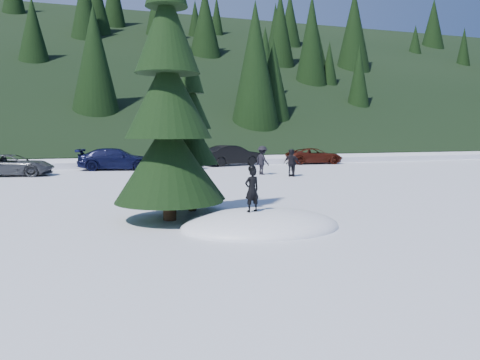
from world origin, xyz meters
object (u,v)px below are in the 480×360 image
object	(u,v)px
spruce_short	(192,147)
car_4	(177,159)
adult_1	(292,163)
car_2	(13,165)
adult_0	(291,163)
adult_2	(262,160)
child_skier	(252,190)
spruce_tall	(168,107)
car_5	(232,155)
car_6	(314,156)
car_3	(116,159)

from	to	relation	value
spruce_short	car_4	xyz separation A→B (m)	(2.84, 17.24, -1.44)
spruce_short	adult_1	size ratio (longest dim) A/B	3.43
car_2	adult_0	bearing A→B (deg)	-97.76
adult_1	adult_2	xyz separation A→B (m)	(-1.15, 1.70, 0.08)
child_skier	car_4	xyz separation A→B (m)	(1.96, 20.61, -0.41)
spruce_tall	car_2	distance (m)	17.77
adult_0	car_5	bearing A→B (deg)	-145.23
spruce_short	adult_0	xyz separation A→B (m)	(8.11, 9.81, -1.32)
spruce_tall	adult_1	bearing A→B (deg)	50.35
adult_2	car_2	distance (m)	14.66
child_skier	car_5	size ratio (longest dim) A/B	0.25
adult_2	car_6	bearing A→B (deg)	-61.26
spruce_tall	child_skier	world-z (taller)	spruce_tall
car_4	spruce_short	bearing A→B (deg)	-164.63
spruce_tall	spruce_short	bearing A→B (deg)	54.46
car_2	car_5	distance (m)	15.08
spruce_tall	car_5	size ratio (longest dim) A/B	1.84
spruce_short	car_3	size ratio (longest dim) A/B	1.06
car_4	child_skier	bearing A→B (deg)	-160.73
spruce_short	car_6	world-z (taller)	spruce_short
car_3	car_5	world-z (taller)	car_5
adult_0	car_5	size ratio (longest dim) A/B	0.34
adult_1	car_6	size ratio (longest dim) A/B	0.35
adult_1	adult_2	bearing A→B (deg)	-22.58
child_skier	car_2	distance (m)	20.12
adult_2	car_5	size ratio (longest dim) A/B	0.37
car_4	car_2	bearing A→B (deg)	127.15
spruce_short	child_skier	distance (m)	3.64
child_skier	spruce_short	bearing A→B (deg)	-88.63
car_2	car_6	world-z (taller)	car_2
adult_0	spruce_short	bearing A→B (deg)	-9.91
child_skier	car_4	size ratio (longest dim) A/B	0.31
adult_0	adult_2	world-z (taller)	adult_2
car_6	car_3	bearing A→B (deg)	99.41
adult_2	car_3	size ratio (longest dim) A/B	0.34
child_skier	car_4	bearing A→B (deg)	-108.54
car_6	car_2	bearing A→B (deg)	104.76
car_5	car_4	bearing A→B (deg)	92.98
spruce_short	adult_2	distance (m)	13.14
car_2	adult_1	bearing A→B (deg)	-99.10
adult_0	adult_1	xyz separation A→B (m)	(-0.12, -0.36, -0.01)
car_4	car_6	size ratio (longest dim) A/B	0.86
spruce_tall	car_4	bearing A→B (deg)	78.37
car_3	car_6	world-z (taller)	car_3
child_skier	adult_2	bearing A→B (deg)	-125.44
car_6	adult_0	bearing A→B (deg)	150.68
adult_2	car_6	size ratio (longest dim) A/B	0.39
adult_0	car_3	world-z (taller)	adult_0
car_5	spruce_short	bearing A→B (deg)	143.42
adult_2	adult_0	bearing A→B (deg)	-152.81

